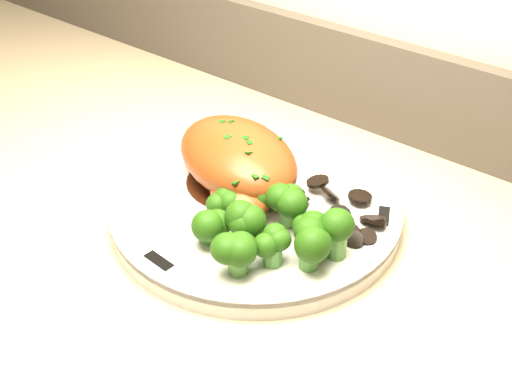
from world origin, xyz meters
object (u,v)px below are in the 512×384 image
Objects in this scene: chicken_breast at (238,161)px; broccoli_florets at (268,225)px; counter at (9,336)px; plate at (256,208)px.

chicken_breast is 0.10m from broccoli_florets.
counter reaches higher than plate.
plate is (0.51, 0.08, 0.48)m from counter.
broccoli_florets reaches higher than plate.
counter reaches higher than broccoli_florets.
chicken_breast is 1.27× the size of broccoli_florets.
chicken_breast is at bearing 163.84° from plate.
chicken_breast is at bearing 145.46° from broccoli_florets.
broccoli_florets is at bearing 3.23° from counter.
counter is at bearing -176.77° from broccoli_florets.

